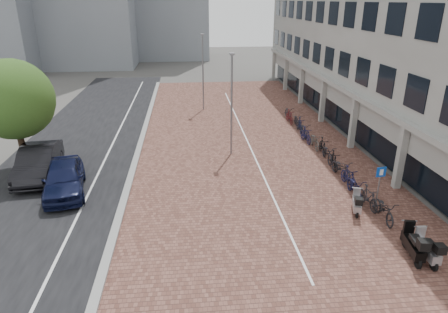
# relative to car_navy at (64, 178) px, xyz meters

# --- Properties ---
(ground) EXTENTS (140.00, 140.00, 0.00)m
(ground) POSITION_rel_car_navy_xyz_m (8.16, -5.12, -0.81)
(ground) COLOR #474442
(ground) RESTS_ON ground
(plaza_brick) EXTENTS (14.50, 42.00, 0.04)m
(plaza_brick) POSITION_rel_car_navy_xyz_m (10.16, 6.88, -0.80)
(plaza_brick) COLOR brown
(plaza_brick) RESTS_ON ground
(street_asphalt) EXTENTS (8.00, 50.00, 0.03)m
(street_asphalt) POSITION_rel_car_navy_xyz_m (-0.84, 6.88, -0.80)
(street_asphalt) COLOR black
(street_asphalt) RESTS_ON ground
(curb) EXTENTS (0.35, 42.00, 0.14)m
(curb) POSITION_rel_car_navy_xyz_m (3.06, 6.88, -0.74)
(curb) COLOR gray
(curb) RESTS_ON ground
(lane_line) EXTENTS (0.12, 44.00, 0.00)m
(lane_line) POSITION_rel_car_navy_xyz_m (1.16, 6.88, -0.78)
(lane_line) COLOR white
(lane_line) RESTS_ON street_asphalt
(parking_line) EXTENTS (0.10, 30.00, 0.00)m
(parking_line) POSITION_rel_car_navy_xyz_m (10.36, 6.88, -0.77)
(parking_line) COLOR white
(parking_line) RESTS_ON plaza_brick
(office_building) EXTENTS (8.40, 40.00, 15.00)m
(office_building) POSITION_rel_car_navy_xyz_m (21.13, 10.88, 7.64)
(office_building) COLOR #9C9C97
(office_building) RESTS_ON ground
(car_navy) EXTENTS (2.85, 5.02, 1.61)m
(car_navy) POSITION_rel_car_navy_xyz_m (0.00, 0.00, 0.00)
(car_navy) COLOR black
(car_navy) RESTS_ON ground
(car_dark) EXTENTS (2.35, 5.34, 1.70)m
(car_dark) POSITION_rel_car_navy_xyz_m (-1.95, 2.22, 0.05)
(car_dark) COLOR black
(car_dark) RESTS_ON ground
(scooter_front) EXTENTS (0.92, 1.56, 1.03)m
(scooter_front) POSITION_rel_car_navy_xyz_m (13.86, -3.39, -0.29)
(scooter_front) COLOR #A1A1A6
(scooter_front) RESTS_ON ground
(scooter_mid) EXTENTS (0.88, 1.90, 1.26)m
(scooter_mid) POSITION_rel_car_navy_xyz_m (14.55, -6.90, -0.18)
(scooter_mid) COLOR black
(scooter_mid) RESTS_ON ground
(scooter_back) EXTENTS (0.58, 1.69, 1.15)m
(scooter_back) POSITION_rel_car_navy_xyz_m (14.96, -7.12, -0.23)
(scooter_back) COLOR #BCBCC2
(scooter_back) RESTS_ON ground
(parking_sign) EXTENTS (0.46, 0.12, 2.23)m
(parking_sign) POSITION_rel_car_navy_xyz_m (14.79, -3.37, 0.66)
(parking_sign) COLOR slate
(parking_sign) RESTS_ON ground
(lamp_near) EXTENTS (0.12, 0.12, 6.21)m
(lamp_near) POSITION_rel_car_navy_xyz_m (8.98, 4.52, 2.30)
(lamp_near) COLOR slate
(lamp_near) RESTS_ON ground
(lamp_far) EXTENTS (0.12, 0.12, 6.42)m
(lamp_far) POSITION_rel_car_navy_xyz_m (7.77, 15.53, 2.41)
(lamp_far) COLOR slate
(lamp_far) RESTS_ON ground
(street_tree) EXTENTS (4.33, 4.33, 6.30)m
(street_tree) POSITION_rel_car_navy_xyz_m (-2.94, 3.28, 3.20)
(street_tree) COLOR #382619
(street_tree) RESTS_ON ground
(bike_row) EXTENTS (1.22, 18.10, 1.05)m
(bike_row) POSITION_rel_car_navy_xyz_m (14.57, 3.93, -0.28)
(bike_row) COLOR black
(bike_row) RESTS_ON ground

